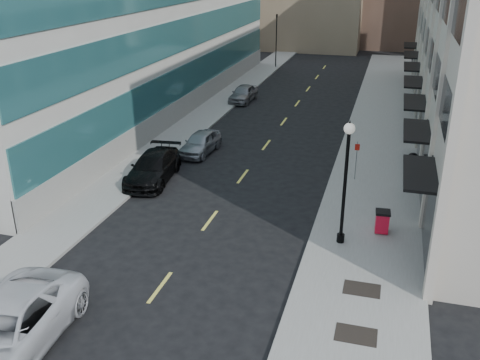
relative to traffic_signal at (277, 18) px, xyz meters
The scene contains 15 objects.
ground 48.65m from the traffic_signal, 83.46° to the right, with size 160.00×160.00×0.00m, color black.
sidewalk_right 31.38m from the traffic_signal, 65.10° to the right, with size 5.00×80.00×0.15m, color gray.
sidewalk_left 28.58m from the traffic_signal, 92.05° to the right, with size 3.00×80.00×0.15m, color gray.
grate_mid 49.11m from the traffic_signal, 74.43° to the right, with size 1.40×1.00×0.01m, color black.
grate_far 46.43m from the traffic_signal, 73.49° to the right, with size 1.40×1.00×0.01m, color black.
road_centerline 32.00m from the traffic_signal, 79.94° to the right, with size 0.15×68.20×0.01m.
traffic_signal is the anchor object (origin of this frame).
car_white_van 51.07m from the traffic_signal, 87.42° to the right, with size 3.01×6.52×1.81m, color silver.
car_black_pickup 36.33m from the traffic_signal, 88.89° to the right, with size 2.22×5.46×1.58m, color black.
car_silver_sedan 31.25m from the traffic_signal, 86.83° to the right, with size 1.70×4.22×1.44m, color gray.
car_grey_sedan 17.43m from the traffic_signal, 87.60° to the right, with size 1.76×4.37×1.49m, color gray.
trash_bin 41.83m from the traffic_signal, 70.85° to the right, with size 0.71×0.77×1.08m.
lamppost 42.44m from the traffic_signal, 73.69° to the right, with size 0.47×0.47×5.64m.
sign_post 35.33m from the traffic_signal, 70.18° to the right, with size 0.27×0.07×2.28m.
urn_planter 33.91m from the traffic_signal, 63.24° to the right, with size 0.62×0.62×0.86m.
Camera 1 is at (7.85, -14.13, 11.84)m, focal length 40.00 mm.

